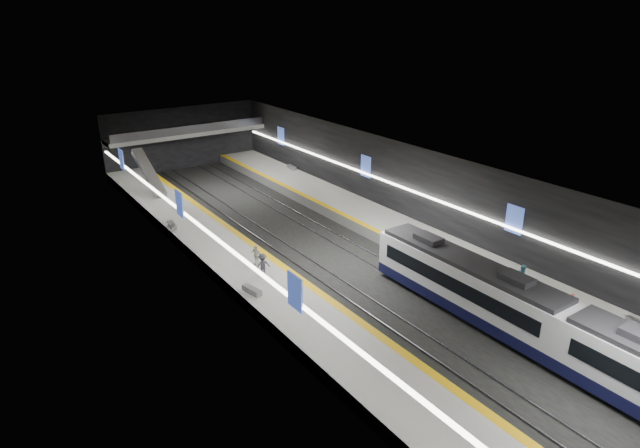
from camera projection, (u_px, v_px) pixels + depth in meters
ground at (347, 267)px, 43.48m from camera, size 70.00×70.00×0.00m
ceiling at (349, 172)px, 40.48m from camera, size 20.00×70.00×0.04m
wall_left at (232, 251)px, 36.72m from camera, size 0.04×70.00×8.00m
wall_right at (438, 197)px, 47.25m from camera, size 0.04×70.00×8.00m
wall_back at (183, 138)px, 68.70m from camera, size 20.00×0.04×8.00m
platform_left at (266, 286)px, 39.35m from camera, size 5.00×70.00×1.00m
tile_surface_left at (266, 280)px, 39.16m from camera, size 5.00×70.00×0.02m
tactile_strip_left at (291, 272)px, 40.31m from camera, size 0.60×70.00×0.02m
platform_right at (414, 240)px, 47.24m from camera, size 5.00×70.00×1.00m
tile_surface_right at (415, 235)px, 47.05m from camera, size 5.00×70.00×0.02m
tactile_strip_right at (396, 240)px, 45.89m from camera, size 0.60×70.00×0.02m
rails at (347, 266)px, 43.46m from camera, size 6.52×70.00×0.12m
train at (568, 334)px, 30.58m from camera, size 2.69×30.05×3.60m
ad_posters at (340, 211)px, 42.56m from camera, size 19.94×53.50×2.20m
cove_light_left at (235, 253)px, 36.90m from camera, size 0.25×68.60×0.12m
cove_light_right at (436, 200)px, 47.22m from camera, size 0.25×68.60×0.12m
mezzanine_bridge at (188, 133)px, 66.73m from camera, size 20.00×3.00×1.50m
escalator at (149, 172)px, 58.29m from camera, size 1.20×7.50×3.92m
bench_left_near at (252, 290)px, 37.35m from camera, size 0.79×1.77×0.42m
bench_left_far at (172, 225)px, 48.56m from camera, size 0.59×1.68×0.40m
bench_right_near at (639, 325)px, 33.31m from camera, size 0.79×1.73×0.41m
bench_right_far at (292, 167)px, 66.22m from camera, size 0.60×1.76×0.42m
passenger_right_a at (571, 305)px, 34.38m from camera, size 0.55×0.68×1.60m
passenger_right_b at (522, 277)px, 37.68m from camera, size 1.13×1.14×1.85m
passenger_left_a at (256, 255)px, 41.13m from camera, size 0.64×1.09×1.74m
passenger_left_b at (263, 265)px, 39.47m from camera, size 1.21×0.76×1.80m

